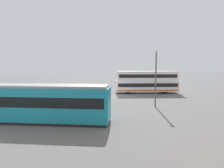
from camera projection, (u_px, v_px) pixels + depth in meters
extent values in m
plane|color=#606060|center=(117.00, 96.00, 32.99)|extent=(160.00, 160.00, 0.00)
cube|color=white|center=(147.00, 86.00, 36.45)|extent=(10.99, 3.15, 1.90)
cube|color=white|center=(147.00, 76.00, 36.27)|extent=(10.66, 3.03, 1.52)
cube|color=black|center=(147.00, 84.00, 36.43)|extent=(10.45, 3.14, 0.64)
cube|color=black|center=(147.00, 76.00, 36.27)|extent=(10.12, 3.03, 0.60)
cube|color=#D85919|center=(147.00, 90.00, 36.52)|extent=(10.78, 3.17, 0.24)
cube|color=#B2B2B7|center=(147.00, 72.00, 36.19)|extent=(10.66, 3.03, 0.10)
cylinder|color=black|center=(128.00, 90.00, 36.43)|extent=(1.15, 2.49, 1.00)
cylinder|color=black|center=(163.00, 90.00, 36.63)|extent=(1.15, 2.49, 1.00)
cube|color=teal|center=(29.00, 103.00, 18.70)|extent=(14.91, 5.29, 2.96)
cube|color=black|center=(29.00, 100.00, 18.67)|extent=(14.34, 5.21, 0.90)
cube|color=gray|center=(28.00, 86.00, 18.54)|extent=(14.58, 5.03, 0.20)
cube|color=black|center=(30.00, 120.00, 18.87)|extent=(14.59, 5.11, 0.25)
cylinder|color=#33384C|center=(102.00, 97.00, 29.41)|extent=(0.14, 0.14, 0.86)
cylinder|color=#33384C|center=(101.00, 97.00, 29.54)|extent=(0.14, 0.14, 0.86)
cylinder|color=maroon|center=(101.00, 92.00, 29.40)|extent=(0.45, 0.45, 0.66)
sphere|color=beige|center=(101.00, 89.00, 29.35)|extent=(0.23, 0.23, 0.23)
cube|color=gray|center=(82.00, 96.00, 26.74)|extent=(7.28, 0.70, 0.06)
cube|color=gray|center=(82.00, 100.00, 26.80)|extent=(7.28, 0.70, 0.06)
cylinder|color=gray|center=(111.00, 100.00, 26.82)|extent=(0.07, 0.07, 1.05)
cylinder|color=gray|center=(82.00, 100.00, 26.80)|extent=(0.07, 0.07, 1.05)
cylinder|color=gray|center=(54.00, 100.00, 26.78)|extent=(0.07, 0.07, 1.05)
cylinder|color=slate|center=(58.00, 94.00, 27.23)|extent=(0.10, 0.10, 2.39)
cube|color=white|center=(58.00, 88.00, 27.11)|extent=(1.11, 0.06, 0.52)
cylinder|color=#4C4C51|center=(156.00, 80.00, 24.90)|extent=(0.16, 0.16, 6.67)
sphere|color=#F2EFCC|center=(156.00, 50.00, 24.54)|extent=(0.36, 0.36, 0.36)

